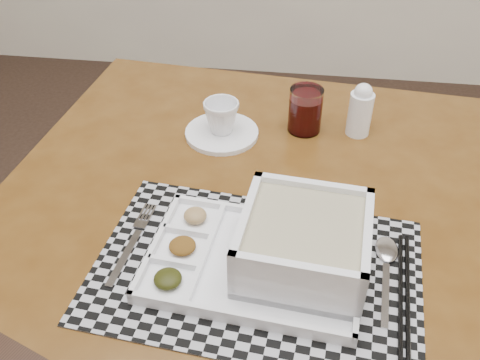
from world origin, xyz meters
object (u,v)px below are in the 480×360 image
serving_tray (290,249)px  cup (221,117)px  creamer_bottle (360,110)px  juice_glass (305,112)px  dining_table (265,243)px

serving_tray → cup: (-0.16, 0.34, 0.00)m
serving_tray → creamer_bottle: creamer_bottle is taller
serving_tray → cup: bearing=114.8°
juice_glass → cup: bearing=-165.3°
cup → creamer_bottle: bearing=27.8°
serving_tray → juice_glass: bearing=88.9°
serving_tray → dining_table: bearing=110.6°
dining_table → cup: bearing=117.0°
creamer_bottle → cup: bearing=-170.6°
cup → juice_glass: bearing=33.1°
cup → juice_glass: (0.17, 0.04, -0.00)m
serving_tray → creamer_bottle: (0.12, 0.39, 0.01)m
creamer_bottle → dining_table: bearing=-121.2°
cup → dining_table: bearing=-44.6°
creamer_bottle → serving_tray: bearing=-106.8°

